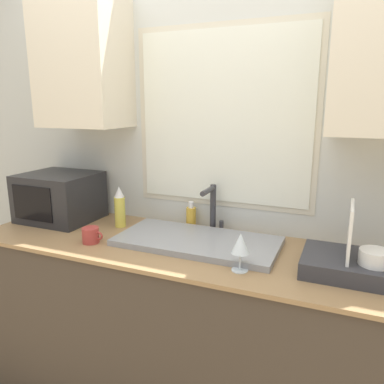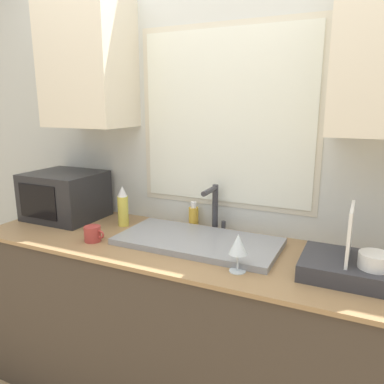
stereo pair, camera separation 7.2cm
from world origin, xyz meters
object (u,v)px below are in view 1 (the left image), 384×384
faucet (212,205)px  spray_bottle (120,207)px  microwave (60,197)px  wine_glass (240,244)px  mug_near_sink (91,235)px  dish_rack (349,262)px  soap_bottle (191,216)px

faucet → spray_bottle: bearing=-166.7°
microwave → faucet: bearing=8.8°
wine_glass → mug_near_sink: bearing=178.4°
dish_rack → spray_bottle: (-1.20, 0.15, 0.06)m
mug_near_sink → spray_bottle: bearing=91.5°
soap_bottle → wine_glass: 0.61m
mug_near_sink → microwave: bearing=148.6°
dish_rack → mug_near_sink: dish_rack is taller
microwave → mug_near_sink: (0.41, -0.25, -0.10)m
spray_bottle → soap_bottle: (0.37, 0.15, -0.05)m
microwave → wine_glass: (1.18, -0.27, -0.02)m
microwave → mug_near_sink: 0.49m
wine_glass → dish_rack: bearing=19.5°
spray_bottle → wine_glass: 0.83m
microwave → spray_bottle: microwave is taller
faucet → dish_rack: 0.75m
dish_rack → wine_glass: size_ratio=2.15×
faucet → mug_near_sink: bearing=-141.9°
microwave → mug_near_sink: size_ratio=3.68×
wine_glass → soap_bottle: bearing=132.7°
dish_rack → microwave: bearing=175.6°
microwave → dish_rack: 1.61m
soap_bottle → wine_glass: wine_glass is taller
faucet → microwave: bearing=-171.2°
faucet → wine_glass: 0.50m
soap_bottle → wine_glass: bearing=-47.3°
microwave → spray_bottle: 0.41m
dish_rack → wine_glass: 0.45m
microwave → soap_bottle: 0.80m
spray_bottle → dish_rack: bearing=-6.9°
mug_near_sink → wine_glass: 0.78m
dish_rack → soap_bottle: (-0.83, 0.30, 0.01)m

